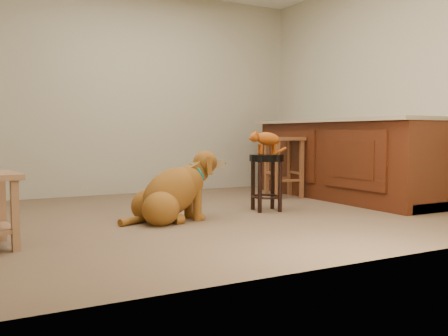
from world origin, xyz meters
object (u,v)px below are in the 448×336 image
wood_stool (284,166)px  golden_retriever (172,194)px  padded_stool (266,171)px  tabby_kitten (266,140)px

wood_stool → golden_retriever: 2.04m
padded_stool → tabby_kitten: size_ratio=1.30×
golden_retriever → tabby_kitten: tabby_kitten is taller
padded_stool → tabby_kitten: 0.31m
golden_retriever → tabby_kitten: 1.15m
wood_stool → tabby_kitten: size_ratio=1.68×
wood_stool → golden_retriever: size_ratio=0.70×
padded_stool → wood_stool: size_ratio=0.78×
padded_stool → tabby_kitten: (-0.01, 0.00, 0.31)m
wood_stool → tabby_kitten: 1.16m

